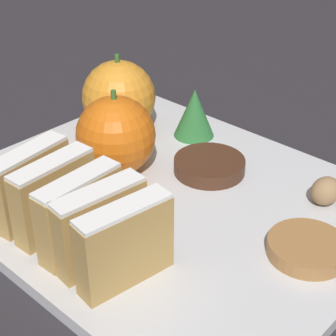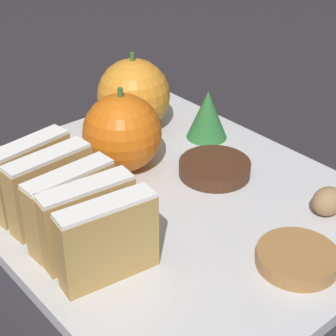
{
  "view_description": "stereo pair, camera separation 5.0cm",
  "coord_description": "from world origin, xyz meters",
  "px_view_note": "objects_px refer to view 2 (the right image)",
  "views": [
    {
      "loc": [
        -0.31,
        -0.29,
        0.3
      ],
      "look_at": [
        0.0,
        0.0,
        0.04
      ],
      "focal_mm": 60.0,
      "sensor_mm": 36.0,
      "label": 1
    },
    {
      "loc": [
        -0.27,
        -0.32,
        0.3
      ],
      "look_at": [
        0.0,
        0.0,
        0.04
      ],
      "focal_mm": 60.0,
      "sensor_mm": 36.0,
      "label": 2
    }
  ],
  "objects_px": {
    "orange_near": "(120,134)",
    "walnut": "(328,201)",
    "orange_far": "(134,95)",
    "chocolate_cookie": "(217,170)"
  },
  "relations": [
    {
      "from": "orange_far",
      "to": "walnut",
      "type": "height_order",
      "value": "orange_far"
    },
    {
      "from": "orange_near",
      "to": "chocolate_cookie",
      "type": "bearing_deg",
      "value": -49.33
    },
    {
      "from": "orange_near",
      "to": "walnut",
      "type": "distance_m",
      "value": 0.2
    },
    {
      "from": "orange_far",
      "to": "chocolate_cookie",
      "type": "height_order",
      "value": "orange_far"
    },
    {
      "from": "walnut",
      "to": "orange_far",
      "type": "bearing_deg",
      "value": 96.69
    },
    {
      "from": "orange_near",
      "to": "orange_far",
      "type": "distance_m",
      "value": 0.09
    },
    {
      "from": "orange_near",
      "to": "orange_far",
      "type": "bearing_deg",
      "value": 44.18
    },
    {
      "from": "orange_near",
      "to": "walnut",
      "type": "height_order",
      "value": "orange_near"
    },
    {
      "from": "chocolate_cookie",
      "to": "orange_far",
      "type": "bearing_deg",
      "value": 89.5
    },
    {
      "from": "orange_far",
      "to": "chocolate_cookie",
      "type": "xyz_separation_m",
      "value": [
        -0.0,
        -0.13,
        -0.03
      ]
    }
  ]
}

